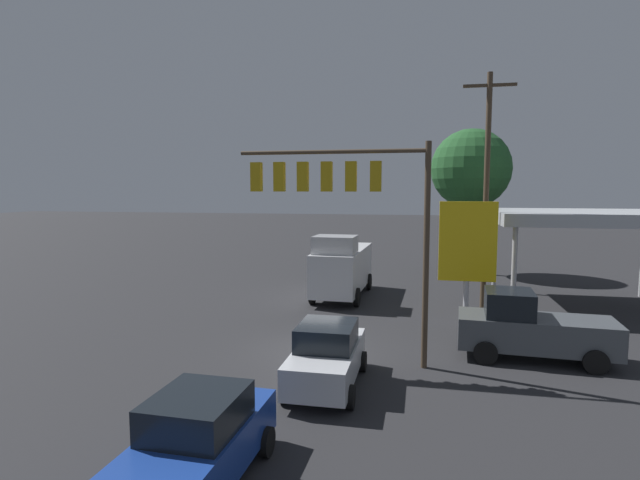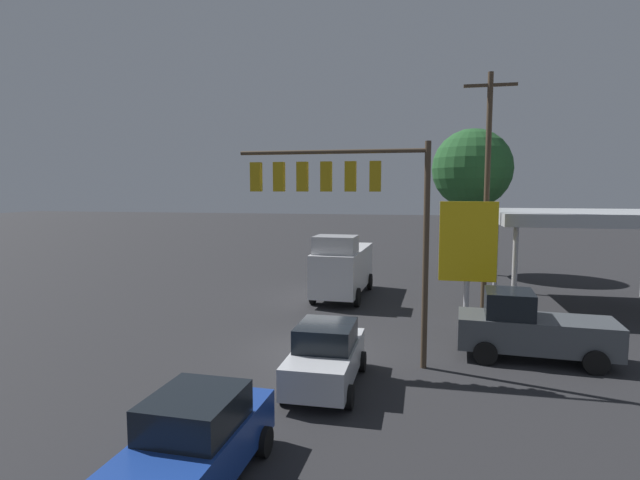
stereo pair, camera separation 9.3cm
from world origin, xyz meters
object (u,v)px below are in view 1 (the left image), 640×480
(traffic_signal_assembly, at_px, (343,193))
(sedan_waiting, at_px, (327,355))
(utility_pole, at_px, (486,189))
(delivery_truck, at_px, (342,267))
(sedan_far, at_px, (198,442))
(pickup_parked, at_px, (531,328))
(street_tree, at_px, (471,169))
(price_sign, at_px, (468,244))

(traffic_signal_assembly, distance_m, sedan_waiting, 5.34)
(utility_pole, height_order, delivery_truck, utility_pole)
(sedan_far, height_order, pickup_parked, pickup_parked)
(pickup_parked, relative_size, street_tree, 0.53)
(utility_pole, relative_size, delivery_truck, 1.65)
(sedan_waiting, bearing_deg, sedan_far, -15.35)
(delivery_truck, bearing_deg, pickup_parked, 44.91)
(traffic_signal_assembly, distance_m, pickup_parked, 8.10)
(sedan_waiting, xyz_separation_m, street_tree, (-5.99, -22.07, 6.41))
(utility_pole, relative_size, pickup_parked, 2.13)
(pickup_parked, bearing_deg, traffic_signal_assembly, 17.91)
(delivery_truck, bearing_deg, street_tree, 143.81)
(delivery_truck, bearing_deg, sedan_far, 1.86)
(delivery_truck, relative_size, pickup_parked, 1.29)
(price_sign, xyz_separation_m, sedan_waiting, (4.70, 8.17, -2.60))
(delivery_truck, distance_m, sedan_waiting, 12.57)
(traffic_signal_assembly, distance_m, utility_pole, 9.96)
(sedan_far, bearing_deg, utility_pole, 157.51)
(utility_pole, height_order, street_tree, utility_pole)
(price_sign, xyz_separation_m, pickup_parked, (-1.83, 4.35, -2.44))
(traffic_signal_assembly, xyz_separation_m, pickup_parked, (-6.41, -1.60, -4.70))
(street_tree, bearing_deg, utility_pole, 88.48)
(sedan_far, height_order, street_tree, street_tree)
(traffic_signal_assembly, relative_size, delivery_truck, 1.09)
(utility_pole, distance_m, sedan_waiting, 12.94)
(price_sign, bearing_deg, traffic_signal_assembly, 52.45)
(sedan_waiting, bearing_deg, pickup_parked, 120.28)
(traffic_signal_assembly, bearing_deg, street_tree, -106.46)
(delivery_truck, height_order, street_tree, street_tree)
(pickup_parked, height_order, street_tree, street_tree)
(sedan_waiting, bearing_deg, street_tree, 164.79)
(utility_pole, relative_size, sedan_waiting, 2.58)
(price_sign, bearing_deg, delivery_truck, -34.52)
(traffic_signal_assembly, distance_m, price_sign, 7.84)
(delivery_truck, distance_m, pickup_parked, 11.84)
(delivery_truck, distance_m, street_tree, 13.45)
(delivery_truck, bearing_deg, traffic_signal_assembly, 11.09)
(traffic_signal_assembly, distance_m, sedan_far, 9.36)
(traffic_signal_assembly, relative_size, sedan_far, 1.68)
(price_sign, height_order, delivery_truck, price_sign)
(sedan_far, bearing_deg, street_tree, 166.47)
(pickup_parked, bearing_deg, utility_pole, -78.84)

